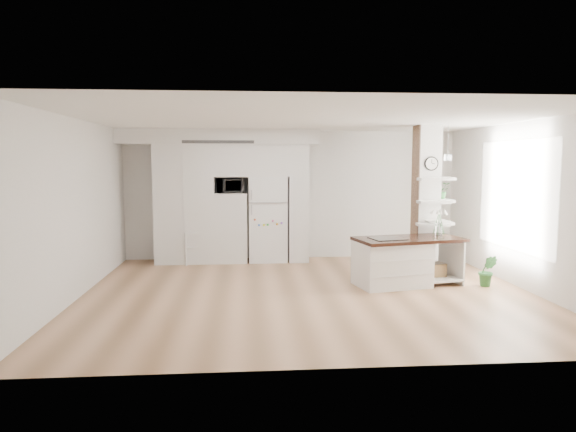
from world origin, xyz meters
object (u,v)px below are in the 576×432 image
(kitchen_island, at_px, (398,260))
(bookshelf, at_px, (199,249))
(refrigerator, at_px, (268,219))
(floor_plant_a, at_px, (488,271))

(kitchen_island, bearing_deg, bookshelf, 136.50)
(refrigerator, height_order, bookshelf, refrigerator)
(refrigerator, bearing_deg, floor_plant_a, -35.60)
(kitchen_island, relative_size, bookshelf, 2.89)
(refrigerator, bearing_deg, bookshelf, -172.84)
(bookshelf, height_order, floor_plant_a, bookshelf)
(refrigerator, xyz_separation_m, kitchen_island, (2.07, -2.32, -0.45))
(kitchen_island, distance_m, floor_plant_a, 1.47)
(bookshelf, bearing_deg, refrigerator, -10.12)
(kitchen_island, relative_size, floor_plant_a, 3.59)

